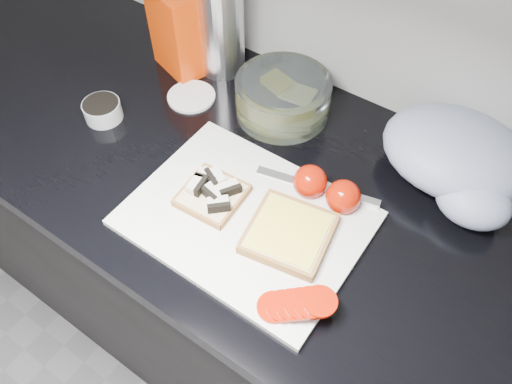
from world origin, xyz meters
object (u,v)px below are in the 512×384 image
Objects in this scene: glass_bowl at (283,97)px; bread_bag at (185,28)px; steel_canister at (220,20)px; cutting_board at (246,218)px.

glass_bowl is 1.03× the size of bread_bag.
steel_canister is at bearing 166.06° from glass_bowl.
glass_bowl is 0.27m from bread_bag.
steel_canister is at bearing 132.61° from cutting_board.
cutting_board is at bearing -20.36° from bread_bag.
glass_bowl is 0.80× the size of steel_canister.
cutting_board is 2.05× the size of glass_bowl.
bread_bag is (-0.36, 0.28, 0.09)m from cutting_board.
glass_bowl is at bearing 14.60° from bread_bag.
bread_bag is 0.08m from steel_canister.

